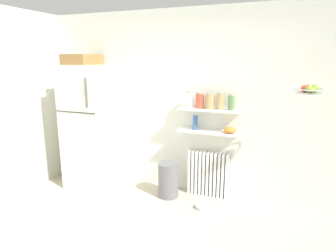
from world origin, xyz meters
The scene contains 16 objects.
ground_plane centered at (0.00, 0.50, 0.00)m, with size 7.04×7.04×0.00m, color #B2A893.
back_wall centered at (0.00, 2.05, 1.30)m, with size 7.04×0.10×2.60m, color silver.
refrigerator centered at (-1.41, 1.65, 0.95)m, with size 0.67×0.73×1.99m.
radiator centered at (0.35, 1.92, 0.32)m, with size 0.58×0.12×0.64m.
wall_shelf_lower centered at (0.35, 1.89, 0.95)m, with size 0.85×0.22×0.03m, color white.
wall_shelf_upper centered at (0.35, 1.89, 1.25)m, with size 0.85×0.22×0.03m, color white.
storage_jar_0 centered at (0.06, 1.89, 1.38)m, with size 0.09×0.09×0.23m.
storage_jar_1 centered at (0.21, 1.89, 1.37)m, with size 0.11×0.11×0.22m.
storage_jar_2 centered at (0.35, 1.89, 1.37)m, with size 0.12×0.12×0.22m.
storage_jar_3 centered at (0.49, 1.89, 1.38)m, with size 0.09×0.09×0.23m.
storage_jar_4 centered at (0.63, 1.89, 1.37)m, with size 0.08×0.08×0.21m.
vase centered at (0.15, 1.89, 1.06)m, with size 0.07×0.07×0.21m, color #38609E.
shelf_bowl centered at (0.63, 1.89, 1.00)m, with size 0.18×0.18×0.08m, color orange.
trash_bin centered at (-0.17, 1.67, 0.25)m, with size 0.29×0.29×0.50m, color slate.
pet_food_bowl centered at (0.39, 1.50, 0.03)m, with size 0.19×0.19×0.05m, color #B7B7BC.
hanging_fruit_basket centered at (1.50, 1.54, 1.60)m, with size 0.32×0.32×0.10m.
Camera 1 is at (1.26, -1.90, 1.92)m, focal length 31.04 mm.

